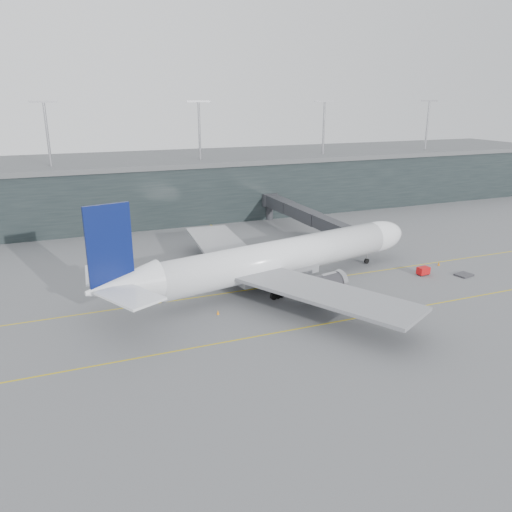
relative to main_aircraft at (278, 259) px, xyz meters
name	(u,v)px	position (x,y,z in m)	size (l,w,h in m)	color
ground	(251,280)	(-3.19, 4.06, -4.79)	(320.00, 320.00, 0.00)	#59595E
taxiline_a	(260,288)	(-3.19, 0.06, -4.78)	(160.00, 0.25, 0.02)	gold
taxiline_b	(304,328)	(-3.19, -15.94, -4.78)	(160.00, 0.25, 0.02)	gold
taxiline_lead_main	(239,247)	(1.81, 24.06, -4.78)	(0.25, 60.00, 0.02)	gold
terminal	(173,185)	(-3.19, 62.06, 2.83)	(240.00, 36.00, 29.00)	black
main_aircraft	(278,259)	(0.00, 0.00, 0.00)	(60.46, 55.93, 17.07)	white
jet_bridge	(299,213)	(18.05, 28.46, 0.26)	(4.36, 44.26, 6.75)	#2E2F33
gse_cart	(423,271)	(26.17, -4.70, -3.98)	(2.26, 1.58, 1.45)	red
baggage_dolly	(464,275)	(32.64, -7.72, -4.62)	(2.83, 2.27, 0.28)	#353439
uld_a	(212,261)	(-7.10, 14.40, -3.91)	(2.16, 1.91, 1.67)	#36353A
uld_b	(211,258)	(-6.64, 16.31, -3.91)	(2.15, 1.89, 1.68)	#36353A
uld_c	(228,257)	(-3.52, 15.51, -3.95)	(2.08, 1.84, 1.59)	#36353A
cone_nose	(439,264)	(32.40, -1.56, -4.41)	(0.48, 0.48, 0.76)	orange
cone_wing_stbd	(365,315)	(6.67, -15.96, -4.47)	(0.40, 0.40, 0.64)	red
cone_wing_port	(273,255)	(5.75, 15.16, -4.42)	(0.46, 0.46, 0.74)	#EF460D
cone_tail	(218,312)	(-12.79, -7.36, -4.46)	(0.41, 0.41, 0.65)	orange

